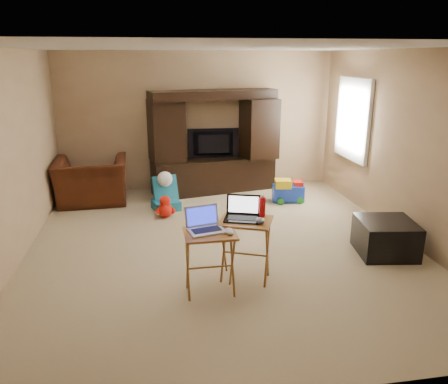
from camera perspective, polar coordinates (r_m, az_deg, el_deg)
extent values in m
plane|color=#C7B78A|center=(5.85, -0.32, -6.92)|extent=(5.50, 5.50, 0.00)
plane|color=silver|center=(5.33, -0.37, 18.38)|extent=(5.50, 5.50, 0.00)
plane|color=tan|center=(8.14, -3.46, 9.18)|extent=(5.00, 0.00, 5.00)
plane|color=tan|center=(2.89, 8.38, -6.38)|extent=(5.00, 0.00, 5.00)
plane|color=tan|center=(5.64, -26.37, 3.72)|extent=(0.00, 5.50, 5.50)
plane|color=tan|center=(6.34, 22.67, 5.53)|extent=(0.00, 5.50, 5.50)
plane|color=white|center=(7.65, 16.61, 9.10)|extent=(0.00, 1.20, 1.20)
cube|color=white|center=(7.64, 16.47, 9.10)|extent=(0.06, 1.14, 1.34)
cube|color=black|center=(7.92, -1.35, 6.55)|extent=(2.31, 1.00, 1.84)
imported|color=black|center=(7.94, -1.37, 6.30)|extent=(0.94, 0.16, 0.54)
imported|color=#4A210F|center=(7.71, -16.88, 1.37)|extent=(1.21, 1.07, 0.76)
cube|color=black|center=(5.90, 20.35, -5.57)|extent=(0.77, 0.77, 0.43)
cube|color=#A56827|center=(4.60, -1.82, -9.27)|extent=(0.53, 0.43, 0.69)
cube|color=#A76928|center=(4.87, 2.80, -7.58)|extent=(0.67, 0.62, 0.71)
cube|color=silver|center=(4.43, -2.32, -3.75)|extent=(0.42, 0.37, 0.24)
cube|color=black|center=(4.70, 2.35, -2.25)|extent=(0.45, 0.40, 0.24)
ellipsoid|color=silver|center=(4.41, 0.71, -5.16)|extent=(0.11, 0.15, 0.06)
ellipsoid|color=#39393D|center=(4.64, 4.76, -3.76)|extent=(0.11, 0.16, 0.06)
cylinder|color=red|center=(4.81, 5.01, -1.97)|extent=(0.07, 0.07, 0.22)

